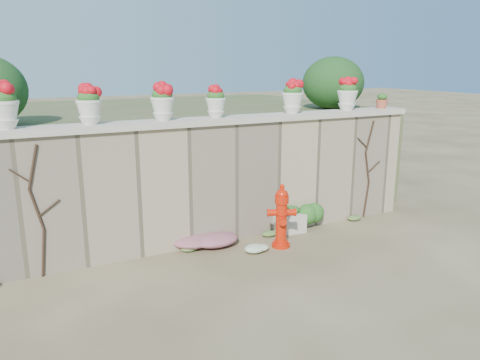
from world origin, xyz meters
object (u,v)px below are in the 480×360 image
planter_box (288,220)px  urn_pot_0 (4,106)px  fire_hydrant (281,216)px  terracotta_pot (382,102)px

planter_box → urn_pot_0: (-4.35, 0.25, 2.17)m
fire_hydrant → terracotta_pot: 3.32m
urn_pot_0 → terracotta_pot: size_ratio=2.16×
planter_box → terracotta_pot: size_ratio=2.20×
urn_pot_0 → fire_hydrant: bearing=-11.6°
fire_hydrant → urn_pot_0: urn_pot_0 is taller
fire_hydrant → urn_pot_0: 4.36m
planter_box → urn_pot_0: bearing=-177.1°
planter_box → urn_pot_0: 4.87m
urn_pot_0 → planter_box: bearing=-3.3°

